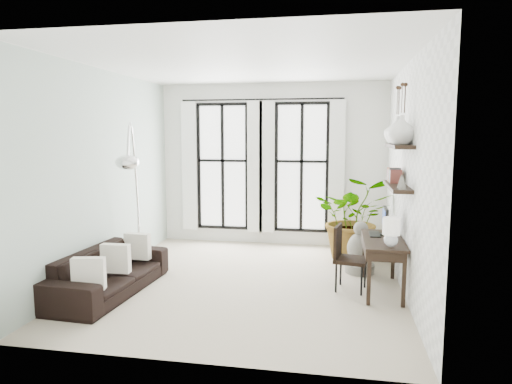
% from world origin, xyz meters
% --- Properties ---
extents(floor, '(5.00, 5.00, 0.00)m').
position_xyz_m(floor, '(0.00, 0.00, 0.00)').
color(floor, '#B5A790').
rests_on(floor, ground).
extents(ceiling, '(5.00, 5.00, 0.00)m').
position_xyz_m(ceiling, '(0.00, 0.00, 3.20)').
color(ceiling, white).
rests_on(ceiling, wall_back).
extents(wall_left, '(0.00, 5.00, 5.00)m').
position_xyz_m(wall_left, '(-2.25, 0.00, 1.60)').
color(wall_left, '#A8BCB0').
rests_on(wall_left, floor).
extents(wall_right, '(0.00, 5.00, 5.00)m').
position_xyz_m(wall_right, '(2.25, 0.00, 1.60)').
color(wall_right, white).
rests_on(wall_right, floor).
extents(wall_back, '(4.50, 0.00, 4.50)m').
position_xyz_m(wall_back, '(0.00, 2.50, 1.60)').
color(wall_back, white).
rests_on(wall_back, floor).
extents(windows, '(3.26, 0.13, 2.65)m').
position_xyz_m(windows, '(-0.20, 2.43, 1.56)').
color(windows, white).
rests_on(windows, wall_back).
extents(wall_shelves, '(0.25, 1.30, 0.60)m').
position_xyz_m(wall_shelves, '(2.11, -0.03, 1.73)').
color(wall_shelves, black).
rests_on(wall_shelves, wall_right).
extents(sofa, '(0.94, 2.14, 0.61)m').
position_xyz_m(sofa, '(-1.80, -0.81, 0.31)').
color(sofa, black).
rests_on(sofa, floor).
extents(throw_pillows, '(0.40, 1.52, 0.40)m').
position_xyz_m(throw_pillows, '(-1.70, -0.81, 0.50)').
color(throw_pillows, beige).
rests_on(throw_pillows, sofa).
extents(plant, '(1.35, 1.18, 1.49)m').
position_xyz_m(plant, '(1.61, 1.58, 0.74)').
color(plant, '#2D7228').
rests_on(plant, floor).
extents(desk, '(0.54, 1.28, 1.15)m').
position_xyz_m(desk, '(1.95, -0.12, 0.71)').
color(desk, black).
rests_on(desk, floor).
extents(desk_chair, '(0.51, 0.51, 0.93)m').
position_xyz_m(desk_chair, '(1.44, -0.07, 0.53)').
color(desk_chair, black).
rests_on(desk_chair, floor).
extents(arc_lamp, '(0.74, 1.47, 2.37)m').
position_xyz_m(arc_lamp, '(-1.70, -0.19, 1.83)').
color(arc_lamp, silver).
rests_on(arc_lamp, floor).
extents(buddha, '(0.46, 0.46, 0.83)m').
position_xyz_m(buddha, '(1.69, 0.78, 0.35)').
color(buddha, gray).
rests_on(buddha, floor).
extents(vase_a, '(0.37, 0.37, 0.38)m').
position_xyz_m(vase_a, '(2.11, -0.32, 2.27)').
color(vase_a, white).
rests_on(vase_a, shelf_upper).
extents(vase_b, '(0.37, 0.37, 0.38)m').
position_xyz_m(vase_b, '(2.11, 0.08, 2.27)').
color(vase_b, white).
rests_on(vase_b, shelf_upper).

